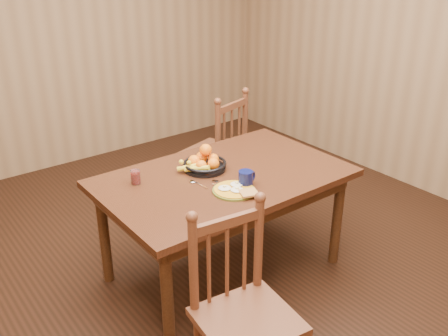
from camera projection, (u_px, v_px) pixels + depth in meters
room at (224, 85)px, 3.00m from camera, size 4.52×5.02×2.72m
dining_table at (224, 187)px, 3.29m from camera, size 1.60×1.00×0.75m
chair_far at (217, 152)px, 4.27m from camera, size 0.56×0.55×1.01m
chair_near at (243, 312)px, 2.44m from camera, size 0.51×0.49×1.00m
breakfast_plate at (235, 190)px, 3.03m from camera, size 0.26×0.30×0.04m
fork at (220, 185)px, 3.12m from camera, size 0.07×0.18×0.00m
spoon at (195, 183)px, 3.14m from camera, size 0.04×0.16×0.01m
coffee_mug at (246, 178)px, 3.09m from camera, size 0.13×0.09×0.10m
juice_glass at (136, 177)px, 3.12m from camera, size 0.06×0.06×0.09m
fruit_bowl at (204, 163)px, 3.31m from camera, size 0.32×0.29×0.17m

